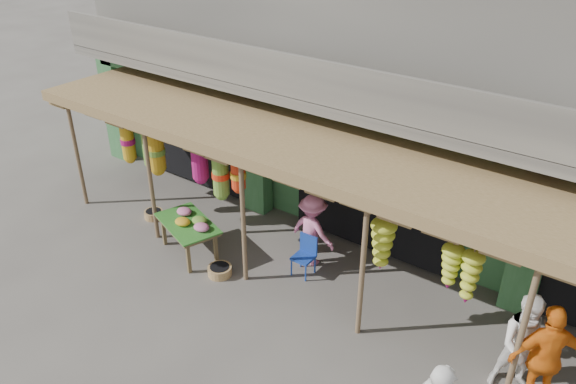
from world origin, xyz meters
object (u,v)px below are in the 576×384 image
Objects in this scene: person_right at (526,345)px; person_vendor at (546,358)px; blue_chair at (306,253)px; person_shopper at (313,230)px; flower_table at (189,224)px.

person_vendor reaches higher than person_right.
person_shopper reaches higher than blue_chair.
flower_table is 1.08× the size of person_shopper.
person_shopper reaches higher than flower_table.
blue_chair is (2.28, 0.86, -0.25)m from flower_table.
person_right is 0.96× the size of person_vendor.
flower_table is 2.45m from blue_chair.
flower_table is at bearing -160.74° from blue_chair.
person_shopper is (2.20, 1.22, 0.06)m from flower_table.
person_vendor is 1.18× the size of person_shopper.
person_vendor reaches higher than person_shopper.
person_shopper is at bearing -49.36° from person_vendor.
flower_table is at bearing 34.70° from person_shopper.
person_right is (6.53, 0.37, 0.16)m from flower_table.
person_vendor is at bearing 173.74° from person_shopper.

